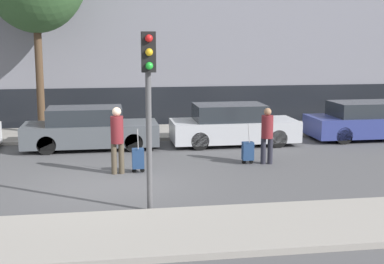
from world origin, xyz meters
name	(u,v)px	position (x,y,z in m)	size (l,w,h in m)	color
ground_plane	(109,184)	(0.00, 0.00, 0.00)	(80.00, 80.00, 0.00)	#4C4C4F
sidewalk_near	(111,235)	(0.00, -3.75, 0.06)	(28.00, 2.50, 0.12)	gray
sidewalk_far	(107,134)	(0.00, 7.00, 0.06)	(28.00, 3.00, 0.12)	gray
parked_car_1	(89,129)	(-0.59, 4.59, 0.65)	(4.39, 1.74, 1.38)	#4C5156
parked_car_2	(233,126)	(4.26, 4.52, 0.65)	(4.30, 1.76, 1.40)	#B7BABF
parked_car_3	(369,121)	(9.40, 4.75, 0.64)	(4.48, 1.83, 1.35)	navy
pedestrian_left	(117,136)	(0.25, 1.02, 1.03)	(0.35, 0.34, 1.81)	#4C4233
trolley_left	(138,158)	(0.80, 1.07, 0.39)	(0.34, 0.29, 1.21)	navy
pedestrian_right	(267,132)	(4.55, 1.50, 0.93)	(0.35, 0.34, 1.64)	#23232D
trolley_right	(248,151)	(4.01, 1.58, 0.38)	(0.34, 0.29, 1.19)	navy
traffic_light	(149,85)	(0.84, -2.36, 2.66)	(0.28, 0.47, 3.74)	#515154
parked_bicycle	(232,120)	(4.82, 6.94, 0.49)	(1.77, 0.06, 0.96)	black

